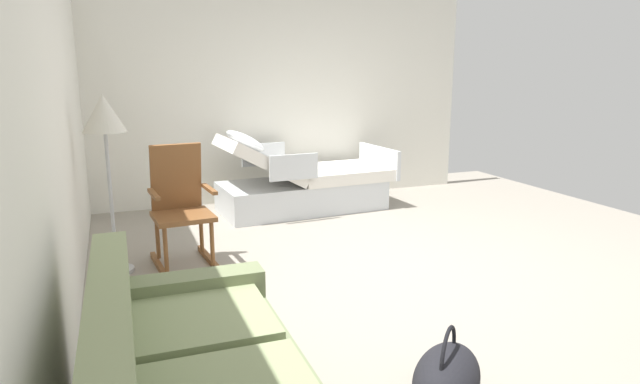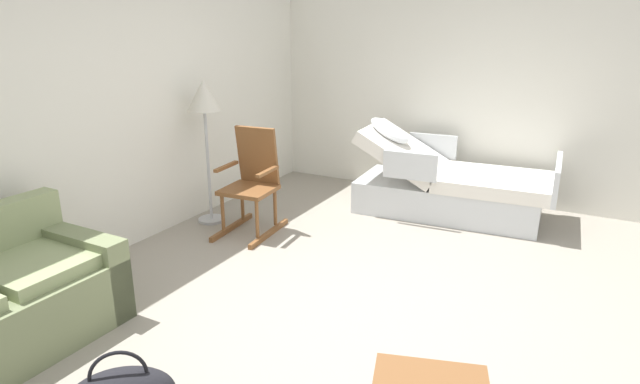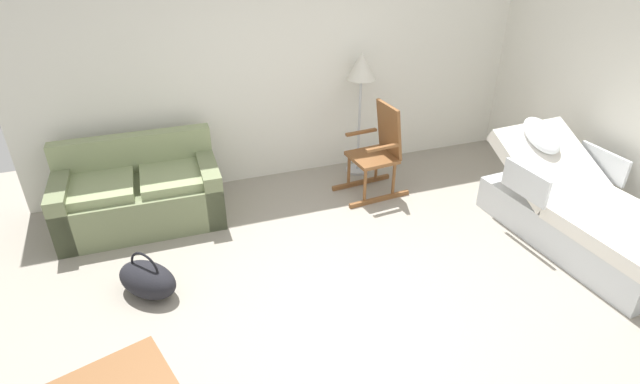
{
  "view_description": "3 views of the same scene",
  "coord_description": "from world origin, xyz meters",
  "px_view_note": "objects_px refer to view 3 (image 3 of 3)",
  "views": [
    {
      "loc": [
        -3.88,
        2.11,
        1.66
      ],
      "look_at": [
        -0.14,
        0.68,
        0.76
      ],
      "focal_mm": 30.57,
      "sensor_mm": 36.0,
      "label": 1
    },
    {
      "loc": [
        -3.38,
        -1.39,
        2.03
      ],
      "look_at": [
        -0.01,
        0.42,
        0.81
      ],
      "focal_mm": 30.0,
      "sensor_mm": 36.0,
      "label": 2
    },
    {
      "loc": [
        -1.53,
        -2.94,
        2.89
      ],
      "look_at": [
        -0.23,
        0.73,
        0.65
      ],
      "focal_mm": 27.97,
      "sensor_mm": 36.0,
      "label": 3
    }
  ],
  "objects_px": {
    "couch": "(140,195)",
    "duffel_bag": "(147,279)",
    "floor_lamp": "(361,75)",
    "hospital_bed": "(583,216)",
    "rocking_chair": "(378,152)"
  },
  "relations": [
    {
      "from": "couch",
      "to": "duffel_bag",
      "type": "distance_m",
      "value": 1.23
    },
    {
      "from": "floor_lamp",
      "to": "rocking_chair",
      "type": "bearing_deg",
      "value": -90.32
    },
    {
      "from": "hospital_bed",
      "to": "couch",
      "type": "relative_size",
      "value": 1.32
    },
    {
      "from": "rocking_chair",
      "to": "floor_lamp",
      "type": "relative_size",
      "value": 0.71
    },
    {
      "from": "couch",
      "to": "duffel_bag",
      "type": "relative_size",
      "value": 2.57
    },
    {
      "from": "rocking_chair",
      "to": "floor_lamp",
      "type": "xyz_separation_m",
      "value": [
        0.0,
        0.55,
        0.72
      ]
    },
    {
      "from": "floor_lamp",
      "to": "duffel_bag",
      "type": "xyz_separation_m",
      "value": [
        -2.59,
        -1.52,
        -1.07
      ]
    },
    {
      "from": "couch",
      "to": "rocking_chair",
      "type": "bearing_deg",
      "value": -5.62
    },
    {
      "from": "rocking_chair",
      "to": "duffel_bag",
      "type": "bearing_deg",
      "value": -159.44
    },
    {
      "from": "floor_lamp",
      "to": "duffel_bag",
      "type": "bearing_deg",
      "value": -149.56
    },
    {
      "from": "hospital_bed",
      "to": "duffel_bag",
      "type": "distance_m",
      "value": 4.06
    },
    {
      "from": "hospital_bed",
      "to": "rocking_chair",
      "type": "bearing_deg",
      "value": 131.72
    },
    {
      "from": "hospital_bed",
      "to": "rocking_chair",
      "type": "relative_size",
      "value": 2.02
    },
    {
      "from": "couch",
      "to": "floor_lamp",
      "type": "distance_m",
      "value": 2.75
    },
    {
      "from": "hospital_bed",
      "to": "rocking_chair",
      "type": "xyz_separation_m",
      "value": [
        -1.42,
        1.6,
        0.2
      ]
    }
  ]
}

